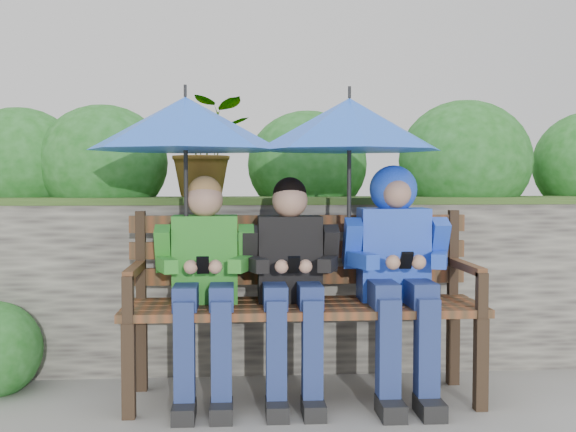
{
  "coord_description": "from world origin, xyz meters",
  "views": [
    {
      "loc": [
        -0.26,
        -3.57,
        1.14
      ],
      "look_at": [
        0.0,
        0.1,
        0.95
      ],
      "focal_mm": 45.0,
      "sensor_mm": 36.0,
      "label": 1
    }
  ],
  "objects": [
    {
      "name": "ground",
      "position": [
        0.0,
        0.0,
        0.0
      ],
      "size": [
        60.0,
        60.0,
        0.0
      ],
      "primitive_type": "plane",
      "color": "gray",
      "rests_on": "ground"
    },
    {
      "name": "garden_backdrop",
      "position": [
        -0.02,
        1.61,
        0.61
      ],
      "size": [
        8.0,
        2.86,
        1.76
      ],
      "color": "#4A4643",
      "rests_on": "ground"
    },
    {
      "name": "park_bench",
      "position": [
        0.08,
        0.17,
        0.55
      ],
      "size": [
        1.83,
        0.54,
        0.97
      ],
      "color": "#332519",
      "rests_on": "ground"
    },
    {
      "name": "boy_left",
      "position": [
        -0.43,
        0.08,
        0.65
      ],
      "size": [
        0.5,
        0.58,
        1.16
      ],
      "color": "#258B2D",
      "rests_on": "ground"
    },
    {
      "name": "boy_middle",
      "position": [
        0.01,
        0.08,
        0.65
      ],
      "size": [
        0.5,
        0.57,
        1.15
      ],
      "color": "black",
      "rests_on": "ground"
    },
    {
      "name": "boy_right",
      "position": [
        0.56,
        0.09,
        0.72
      ],
      "size": [
        0.54,
        0.65,
        1.21
      ],
      "color": "#1444B8",
      "rests_on": "ground"
    },
    {
      "name": "umbrella_left",
      "position": [
        -0.52,
        0.12,
        1.42
      ],
      "size": [
        1.0,
        1.0,
        0.9
      ],
      "color": "blue",
      "rests_on": "ground"
    },
    {
      "name": "umbrella_right",
      "position": [
        0.32,
        0.12,
        1.42
      ],
      "size": [
        0.97,
        0.97,
        0.88
      ],
      "color": "blue",
      "rests_on": "ground"
    }
  ]
}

